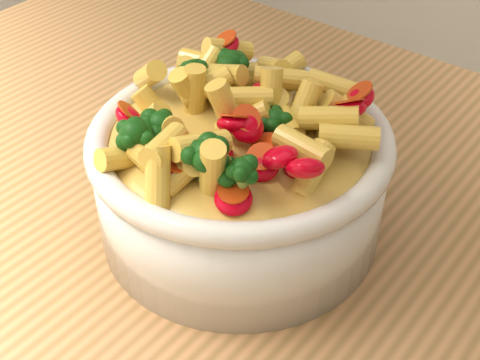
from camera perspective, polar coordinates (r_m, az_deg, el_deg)
The scene contains 2 objects.
serving_bowl at distance 0.53m, azimuth 0.00°, elevation 0.11°, with size 0.23×0.23×0.10m.
pasta_salad at distance 0.49m, azimuth -0.00°, elevation 5.81°, with size 0.19×0.19×0.04m.
Camera 1 is at (0.17, -0.30, 1.28)m, focal length 50.00 mm.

